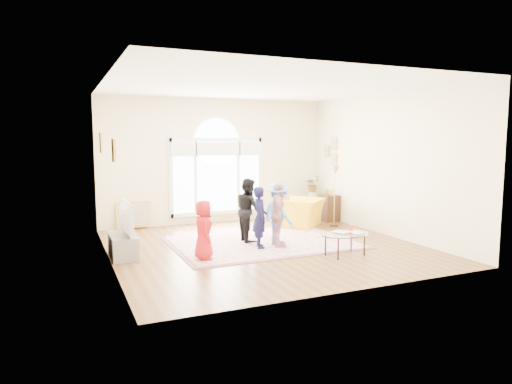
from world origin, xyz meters
name	(u,v)px	position (x,y,z in m)	size (l,w,h in m)	color
ground	(264,246)	(0.00, 0.00, 0.00)	(6.00, 6.00, 0.00)	#523419
room_shell	(219,163)	(0.01, 2.83, 1.57)	(6.00, 6.00, 6.00)	beige
area_rug	(263,242)	(0.11, 0.33, 0.01)	(3.60, 2.60, 0.02)	beige
rug_border	(263,242)	(0.11, 0.33, 0.01)	(3.80, 2.80, 0.01)	brown
tv_console	(123,246)	(-2.75, 0.30, 0.21)	(0.45, 1.00, 0.42)	gray
television	(122,218)	(-2.74, 0.30, 0.73)	(0.17, 1.06, 0.61)	black
coffee_table	(345,235)	(1.08, -1.27, 0.40)	(1.06, 0.75, 0.54)	silver
armchair	(302,213)	(1.74, 1.56, 0.35)	(1.07, 0.93, 0.69)	yellow
side_cabinet	(329,208)	(2.78, 1.95, 0.35)	(0.40, 0.50, 0.70)	black
floor_lamp	(335,175)	(2.48, 1.25, 1.28)	(0.27, 0.27, 1.51)	black
plant_pedestal	(312,204)	(2.70, 2.69, 0.35)	(0.20, 0.20, 0.70)	white
potted_plant	(312,184)	(2.70, 2.69, 0.93)	(0.41, 0.35, 0.45)	#33722D
leaning_picture	(134,229)	(-2.17, 2.90, 0.00)	(0.80, 0.05, 0.62)	tan
child_red	(204,230)	(-1.44, -0.53, 0.55)	(0.52, 0.34, 1.07)	red
child_navy	(260,217)	(-0.15, -0.13, 0.63)	(0.44, 0.29, 1.22)	#111034
child_black	(249,210)	(-0.13, 0.52, 0.69)	(0.65, 0.51, 1.33)	black
child_pink	(278,215)	(0.23, -0.18, 0.66)	(0.76, 0.31, 1.29)	pink
child_blue	(278,214)	(0.29, -0.06, 0.66)	(0.83, 0.48, 1.28)	#629AEA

